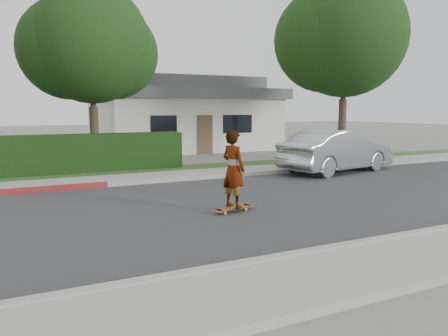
{
  "coord_description": "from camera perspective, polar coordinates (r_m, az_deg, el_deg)",
  "views": [
    {
      "loc": [
        -1.64,
        -9.66,
        2.44
      ],
      "look_at": [
        3.0,
        -0.18,
        1.0
      ],
      "focal_mm": 35.0,
      "sensor_mm": 36.0,
      "label": 1
    }
  ],
  "objects": [
    {
      "name": "skateboard",
      "position": [
        10.38,
        1.22,
        -5.25
      ],
      "size": [
        1.2,
        0.47,
        0.11
      ],
      "rotation": [
        0.0,
        0.0,
        0.21
      ],
      "color": "gold",
      "rests_on": "ground"
    },
    {
      "name": "car_silver",
      "position": [
        17.37,
        14.54,
        2.18
      ],
      "size": [
        5.26,
        2.74,
        1.65
      ],
      "primitive_type": "imported",
      "rotation": [
        0.0,
        0.0,
        1.78
      ],
      "color": "#A8ABAF",
      "rests_on": "ground"
    },
    {
      "name": "planting_strip",
      "position": [
        16.52,
        -20.11,
        -1.04
      ],
      "size": [
        60.0,
        1.6,
        0.1
      ],
      "primitive_type": "cube",
      "color": "#2D4C1E",
      "rests_on": "ground"
    },
    {
      "name": "tree_center",
      "position": [
        19.27,
        -17.11,
        14.77
      ],
      "size": [
        5.66,
        4.84,
        7.44
      ],
      "color": "#33261C",
      "rests_on": "ground"
    },
    {
      "name": "road",
      "position": [
        10.1,
        -16.07,
        -6.49
      ],
      "size": [
        60.0,
        8.0,
        0.01
      ],
      "primitive_type": "cube",
      "color": "#2D2D30",
      "rests_on": "ground"
    },
    {
      "name": "sidewalk_near",
      "position": [
        5.48,
        -6.38,
        -17.98
      ],
      "size": [
        60.0,
        1.6,
        0.12
      ],
      "primitive_type": "cube",
      "color": "gray",
      "rests_on": "ground"
    },
    {
      "name": "ground",
      "position": [
        10.1,
        -16.07,
        -6.52
      ],
      "size": [
        120.0,
        120.0,
        0.0
      ],
      "primitive_type": "plane",
      "color": "slate",
      "rests_on": "ground"
    },
    {
      "name": "tree_right",
      "position": [
        21.84,
        15.17,
        15.88
      ],
      "size": [
        6.32,
        5.6,
        8.56
      ],
      "color": "#33261C",
      "rests_on": "ground"
    },
    {
      "name": "curb_far",
      "position": [
        14.06,
        -19.02,
        -2.35
      ],
      "size": [
        60.0,
        0.2,
        0.15
      ],
      "primitive_type": "cube",
      "color": "#9E9E99",
      "rests_on": "ground"
    },
    {
      "name": "house",
      "position": [
        27.41,
        -5.53,
        7.0
      ],
      "size": [
        10.6,
        8.6,
        4.3
      ],
      "color": "beige",
      "rests_on": "ground"
    },
    {
      "name": "curb_near",
      "position": [
        6.26,
        -9.26,
        -14.51
      ],
      "size": [
        60.0,
        0.2,
        0.15
      ],
      "primitive_type": "cube",
      "color": "#9E9E99",
      "rests_on": "ground"
    },
    {
      "name": "sidewalk_far",
      "position": [
        14.94,
        -19.45,
        -1.85
      ],
      "size": [
        60.0,
        1.6,
        0.12
      ],
      "primitive_type": "cube",
      "color": "gray",
      "rests_on": "ground"
    },
    {
      "name": "skateboarder",
      "position": [
        10.21,
        1.23,
        -0.13
      ],
      "size": [
        0.62,
        0.77,
        1.83
      ],
      "primitive_type": "imported",
      "rotation": [
        0.0,
        0.0,
        1.87
      ],
      "color": "white",
      "rests_on": "skateboard"
    }
  ]
}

